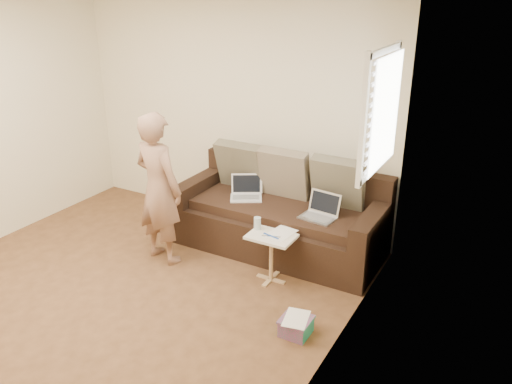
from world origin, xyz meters
TOP-DOWN VIEW (x-y plane):
  - floor at (0.00, 0.00)m, footprint 4.50×4.50m
  - wall_back at (0.00, 2.25)m, footprint 4.00×0.00m
  - wall_right at (2.00, 0.00)m, footprint 0.00×4.50m
  - window_blinds at (1.95, 1.50)m, footprint 0.12×0.88m
  - sofa at (0.88, 1.77)m, footprint 2.20×0.95m
  - pillow_left at (0.28, 1.98)m, footprint 0.55×0.29m
  - pillow_mid at (0.83, 1.98)m, footprint 0.55×0.27m
  - pillow_right at (1.43, 2.01)m, footprint 0.55×0.28m
  - laptop_silver at (1.37, 1.64)m, footprint 0.37×0.29m
  - laptop_white at (0.49, 1.73)m, footprint 0.42×0.38m
  - person at (-0.08, 0.98)m, footprint 0.63×0.48m
  - side_table at (1.11, 1.15)m, footprint 0.44×0.31m
  - drinking_glass at (0.92, 1.21)m, footprint 0.07×0.07m
  - scissors at (1.12, 1.12)m, footprint 0.19×0.12m
  - paper_on_table at (1.17, 1.23)m, footprint 0.25×0.33m
  - striped_box at (1.68, 0.51)m, footprint 0.25×0.25m

SIDE VIEW (x-z plane):
  - floor at x=0.00m, z-range 0.00..0.00m
  - striped_box at x=1.68m, z-range 0.00..0.16m
  - side_table at x=1.11m, z-range 0.00..0.49m
  - sofa at x=0.88m, z-range 0.00..0.85m
  - paper_on_table at x=1.17m, z-range 0.49..0.49m
  - scissors at x=1.12m, z-range 0.49..0.50m
  - laptop_silver at x=1.37m, z-range 0.41..0.63m
  - laptop_white at x=0.49m, z-range 0.40..0.64m
  - drinking_glass at x=0.92m, z-range 0.49..0.61m
  - person at x=-0.08m, z-range 0.00..1.58m
  - pillow_left at x=0.28m, z-range 0.51..1.07m
  - pillow_mid at x=0.83m, z-range 0.51..1.07m
  - pillow_right at x=1.43m, z-range 0.51..1.07m
  - wall_back at x=0.00m, z-range -0.70..3.30m
  - wall_right at x=2.00m, z-range -0.95..3.55m
  - window_blinds at x=1.95m, z-range 1.16..2.24m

